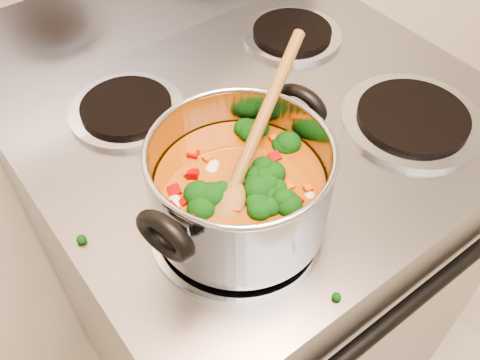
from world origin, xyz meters
The scene contains 4 objects.
electric_range centered at (0.00, 1.16, 0.47)m, with size 0.76×0.68×1.08m.
stockpot centered at (-0.16, 1.01, 1.00)m, with size 0.30×0.23×0.14m.
wooden_spoon centered at (-0.15, 1.02, 1.03)m, with size 0.26×0.17×0.12m.
cooktop_crumbs centered at (-0.18, 0.99, 0.92)m, with size 0.36×0.20×0.01m.
Camera 1 is at (-0.43, 0.67, 1.51)m, focal length 40.00 mm.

